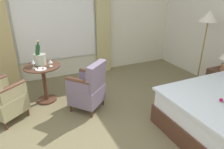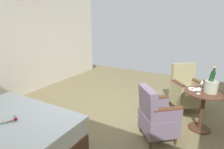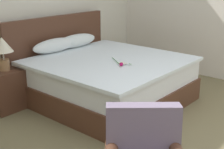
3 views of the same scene
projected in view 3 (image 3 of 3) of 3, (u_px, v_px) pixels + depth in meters
The scene contains 3 objects.
bed at pixel (103, 77), 4.42m from camera, with size 1.93×2.05×1.11m.
nightstand at pixel (7, 90), 4.13m from camera, with size 0.50×0.40×0.54m.
bedside_lamp at pixel (2, 48), 3.95m from camera, with size 0.27×0.27×0.44m.
Camera 3 is at (-2.39, -0.78, 1.74)m, focal length 50.00 mm.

